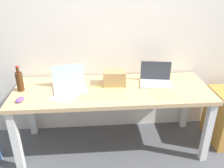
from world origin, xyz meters
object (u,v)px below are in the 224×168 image
Objects in this scene: cardboard_box at (115,78)px; computer_mouse at (20,100)px; desk at (112,96)px; beer_bottle at (20,81)px; laptop_left at (70,84)px; laptop_right at (156,79)px.

computer_mouse is at bearing -162.27° from cardboard_box.
desk is 19.99× the size of computer_mouse.
beer_bottle is (-0.91, 0.03, 0.19)m from desk.
desk is at bearing -110.42° from cardboard_box.
beer_bottle reaches higher than laptop_left.
laptop_left is at bearing -176.53° from laptop_right.
beer_bottle is 0.95m from cardboard_box.
beer_bottle reaches higher than laptop_right.
laptop_right is at bearing 31.77° from computer_mouse.
computer_mouse is 0.43× the size of cardboard_box.
cardboard_box is (0.95, 0.06, -0.03)m from beer_bottle.
desk is at bearing -3.94° from laptop_left.
laptop_right is at bearing -0.65° from cardboard_box.
laptop_left is (-0.43, 0.03, 0.14)m from desk.
desk is 5.71× the size of laptop_right.
laptop_left is 3.61× the size of computer_mouse.
laptop_right is at bearing 3.47° from laptop_left.
laptop_right is 1.38m from beer_bottle.
beer_bottle is at bearing -179.52° from laptop_left.
desk is 0.19m from cardboard_box.
laptop_right is 1.51× the size of cardboard_box.
beer_bottle is (-1.38, -0.06, 0.06)m from laptop_right.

